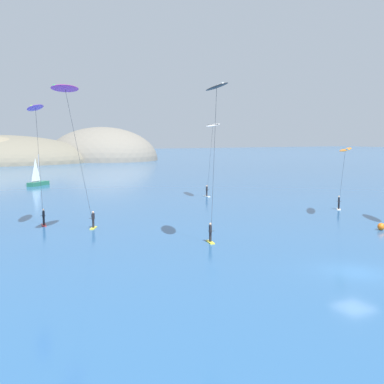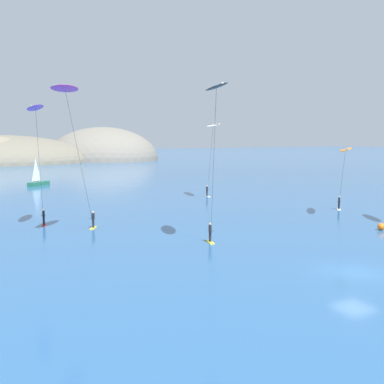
# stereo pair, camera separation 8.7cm
# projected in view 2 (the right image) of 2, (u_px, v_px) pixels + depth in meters

# --- Properties ---
(ground_plane) EXTENTS (600.00, 600.00, 0.00)m
(ground_plane) POSITION_uv_depth(u_px,v_px,m) (355.00, 272.00, 32.12)
(ground_plane) COLOR #285689
(headland_island) EXTENTS (117.71, 49.93, 24.98)m
(headland_island) POSITION_uv_depth(u_px,v_px,m) (19.00, 163.00, 165.23)
(headland_island) COLOR #7A705B
(headland_island) RESTS_ON ground
(sailboat_near) EXTENTS (5.04, 4.73, 5.70)m
(sailboat_near) POSITION_uv_depth(u_px,v_px,m) (40.00, 182.00, 88.60)
(sailboat_near) COLOR #23664C
(sailboat_near) RESTS_ON ground
(kitesurfer_purple) EXTENTS (2.88, 5.88, 12.03)m
(kitesurfer_purple) POSITION_uv_depth(u_px,v_px,m) (36.00, 118.00, 45.27)
(kitesurfer_purple) COLOR red
(kitesurfer_purple) RESTS_ON ground
(kitesurfer_orange) EXTENTS (6.41, 7.45, 7.86)m
(kitesurfer_orange) POSITION_uv_depth(u_px,v_px,m) (345.00, 155.00, 53.65)
(kitesurfer_orange) COLOR silver
(kitesurfer_orange) RESTS_ON ground
(kitesurfer_magenta) EXTENTS (5.90, 7.46, 13.33)m
(kitesurfer_magenta) POSITION_uv_depth(u_px,v_px,m) (68.00, 102.00, 41.07)
(kitesurfer_magenta) COLOR yellow
(kitesurfer_magenta) RESTS_ON ground
(kitesurfer_white) EXTENTS (2.70, 6.80, 10.87)m
(kitesurfer_white) POSITION_uv_depth(u_px,v_px,m) (213.00, 131.00, 68.24)
(kitesurfer_white) COLOR silver
(kitesurfer_white) RESTS_ON ground
(kitesurfer_black) EXTENTS (2.84, 5.21, 13.19)m
(kitesurfer_black) POSITION_uv_depth(u_px,v_px,m) (216.00, 101.00, 37.82)
(kitesurfer_black) COLOR yellow
(kitesurfer_black) RESTS_ON ground
(marker_buoy) EXTENTS (0.70, 0.70, 0.70)m
(marker_buoy) POSITION_uv_depth(u_px,v_px,m) (381.00, 227.00, 46.42)
(marker_buoy) COLOR orange
(marker_buoy) RESTS_ON ground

